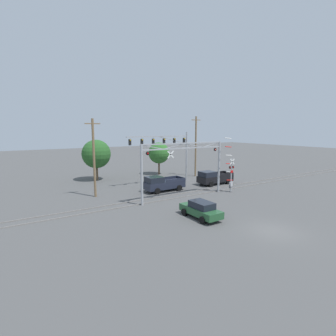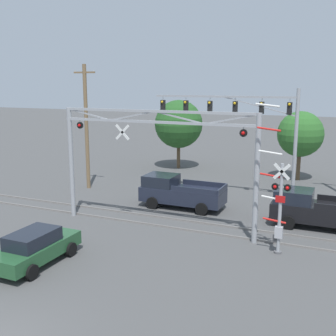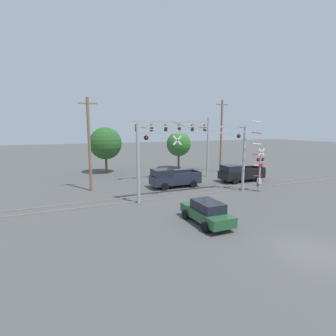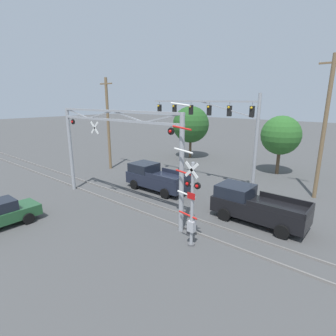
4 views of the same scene
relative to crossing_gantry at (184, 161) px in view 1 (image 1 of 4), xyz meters
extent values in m
plane|color=#4C4C4C|center=(0.01, -12.10, -4.35)|extent=(200.00, 200.00, 0.00)
cube|color=gray|center=(0.01, 0.28, -4.30)|extent=(80.00, 0.08, 0.10)
cube|color=gray|center=(0.01, 1.72, -4.30)|extent=(80.00, 0.08, 0.10)
cylinder|color=#9EA0A5|center=(-5.51, 0.00, -1.08)|extent=(0.27, 0.27, 6.54)
cylinder|color=#9EA0A5|center=(5.53, 0.00, -1.08)|extent=(0.27, 0.27, 6.54)
cube|color=#9EA0A5|center=(0.01, 0.00, 1.55)|extent=(11.30, 0.14, 0.14)
cube|color=#9EA0A5|center=(0.01, 0.00, 2.12)|extent=(11.30, 0.14, 0.14)
cube|color=#9EA0A5|center=(-4.13, 0.00, 1.83)|extent=(2.77, 0.08, 0.65)
cube|color=#9EA0A5|center=(-1.37, 0.00, 1.83)|extent=(2.77, 0.08, 0.65)
cube|color=#9EA0A5|center=(1.39, 0.00, 1.83)|extent=(2.77, 0.08, 0.65)
cube|color=#9EA0A5|center=(4.15, 0.00, 1.83)|extent=(2.77, 0.08, 0.65)
cylinder|color=black|center=(-4.77, 0.00, 1.19)|extent=(0.38, 0.10, 0.38)
sphere|color=red|center=(-4.77, -0.07, 1.19)|extent=(0.18, 0.18, 0.18)
cylinder|color=#9EA0A5|center=(-4.77, 0.00, 1.43)|extent=(0.04, 0.04, 0.10)
cylinder|color=black|center=(4.80, 0.00, 1.19)|extent=(0.38, 0.10, 0.38)
sphere|color=red|center=(4.80, -0.07, 1.19)|extent=(0.18, 0.18, 0.18)
cylinder|color=#9EA0A5|center=(4.80, 0.00, 1.43)|extent=(0.04, 0.04, 0.10)
cube|color=white|center=(-1.92, -0.10, 0.93)|extent=(0.88, 0.03, 0.88)
cube|color=white|center=(-1.92, -0.10, 0.93)|extent=(0.88, 0.03, 0.88)
cylinder|color=black|center=(-1.92, -0.12, 0.93)|extent=(0.04, 0.04, 0.02)
cylinder|color=#9EA0A5|center=(6.86, -0.89, -2.18)|extent=(0.16, 0.16, 4.33)
cylinder|color=#59595B|center=(6.86, -0.89, -4.30)|extent=(0.35, 0.35, 0.10)
cube|color=white|center=(6.86, -1.00, -0.37)|extent=(0.78, 0.03, 0.78)
cube|color=white|center=(6.86, -1.00, -0.37)|extent=(0.78, 0.03, 0.78)
cylinder|color=black|center=(6.86, -1.03, -0.37)|extent=(0.04, 0.04, 0.02)
cylinder|color=black|center=(6.58, -0.89, -1.12)|extent=(0.32, 0.09, 0.32)
sphere|color=red|center=(6.58, -0.95, -1.12)|extent=(0.16, 0.16, 0.16)
cylinder|color=black|center=(7.14, -0.89, -1.12)|extent=(0.32, 0.09, 0.32)
sphere|color=red|center=(7.14, -0.95, -1.12)|extent=(0.16, 0.16, 0.16)
cube|color=#9EA0A5|center=(6.86, -0.89, -1.12)|extent=(0.64, 0.06, 0.06)
cube|color=red|center=(6.86, -0.99, -1.67)|extent=(0.44, 0.02, 0.32)
cube|color=#B2B2B7|center=(6.86, -0.89, -3.30)|extent=(0.36, 0.28, 0.56)
cylinder|color=red|center=(6.63, -0.89, -2.76)|extent=(1.08, 0.09, 0.20)
cylinder|color=white|center=(6.51, -0.89, -1.69)|extent=(1.08, 0.09, 0.20)
cylinder|color=red|center=(6.40, -0.89, -0.62)|extent=(1.08, 0.09, 0.20)
cylinder|color=white|center=(6.29, -0.89, 0.45)|extent=(1.08, 0.09, 0.20)
cylinder|color=red|center=(6.18, -0.89, 1.52)|extent=(1.08, 0.09, 0.20)
cylinder|color=white|center=(6.07, -0.89, 2.60)|extent=(1.08, 0.09, 0.20)
cube|color=#3F3F42|center=(6.72, -0.89, -3.65)|extent=(0.24, 0.12, 0.36)
cylinder|color=#9EA0A5|center=(6.33, 8.02, -0.54)|extent=(0.24, 0.24, 7.62)
cube|color=#9EA0A5|center=(1.34, 8.02, 2.67)|extent=(9.97, 0.14, 0.14)
cube|color=#9EA0A5|center=(3.84, 8.02, 2.07)|extent=(5.01, 0.08, 1.28)
cylinder|color=#9EA0A5|center=(-3.14, 8.02, 2.52)|extent=(0.04, 0.04, 0.30)
cube|color=black|center=(-3.14, 8.02, 1.97)|extent=(0.30, 0.26, 0.80)
sphere|color=yellow|center=(-3.14, 7.86, 2.24)|extent=(0.18, 0.18, 0.18)
cylinder|color=#9EA0A5|center=(-1.35, 8.02, 2.52)|extent=(0.04, 0.04, 0.30)
cube|color=black|center=(-1.35, 8.02, 1.97)|extent=(0.30, 0.26, 0.80)
sphere|color=yellow|center=(-1.35, 7.86, 2.24)|extent=(0.18, 0.18, 0.18)
cylinder|color=#9EA0A5|center=(0.45, 8.02, 2.52)|extent=(0.04, 0.04, 0.30)
cube|color=black|center=(0.45, 8.02, 1.97)|extent=(0.30, 0.26, 0.80)
sphere|color=yellow|center=(0.45, 7.86, 2.24)|extent=(0.18, 0.18, 0.18)
cylinder|color=#9EA0A5|center=(2.24, 8.02, 2.52)|extent=(0.04, 0.04, 0.30)
cube|color=black|center=(2.24, 8.02, 1.97)|extent=(0.30, 0.26, 0.80)
sphere|color=yellow|center=(2.24, 7.86, 2.24)|extent=(0.18, 0.18, 0.18)
cylinder|color=#9EA0A5|center=(4.03, 8.02, 2.52)|extent=(0.04, 0.04, 0.30)
cube|color=black|center=(4.03, 8.02, 1.97)|extent=(0.30, 0.26, 0.80)
sphere|color=yellow|center=(4.03, 7.86, 2.24)|extent=(0.18, 0.18, 0.18)
cylinder|color=#9EA0A5|center=(5.83, 8.02, 2.52)|extent=(0.04, 0.04, 0.30)
cube|color=black|center=(5.83, 8.02, 1.97)|extent=(0.30, 0.26, 0.80)
sphere|color=yellow|center=(5.83, 7.86, 2.24)|extent=(0.18, 0.18, 0.18)
cube|color=#1E2333|center=(-0.05, 4.25, -3.50)|extent=(5.37, 2.07, 0.93)
cube|color=black|center=(-1.58, 4.25, -2.67)|extent=(2.01, 1.90, 0.72)
cube|color=#1E2333|center=(1.05, 3.26, -2.87)|extent=(2.96, 0.08, 0.33)
cube|color=#1E2333|center=(1.05, 5.24, -2.87)|extent=(2.96, 0.08, 0.33)
cube|color=#1E2333|center=(2.58, 4.25, -2.87)|extent=(0.10, 1.99, 0.33)
cylinder|color=black|center=(-1.72, 3.20, -3.96)|extent=(0.77, 0.24, 0.77)
cylinder|color=black|center=(-1.72, 5.30, -3.96)|extent=(0.77, 0.24, 0.77)
cylinder|color=black|center=(1.61, 3.20, -3.96)|extent=(0.77, 0.24, 0.77)
cylinder|color=black|center=(1.61, 5.30, -3.96)|extent=(0.77, 0.24, 0.77)
cube|color=black|center=(8.48, 3.77, -3.50)|extent=(5.45, 2.07, 0.93)
cube|color=black|center=(6.93, 3.77, -2.67)|extent=(2.04, 1.90, 0.72)
cube|color=black|center=(9.60, 2.77, -2.87)|extent=(3.00, 0.08, 0.33)
cube|color=black|center=(9.60, 4.76, -2.87)|extent=(3.00, 0.08, 0.33)
cube|color=black|center=(11.15, 3.77, -2.87)|extent=(0.10, 1.99, 0.33)
cylinder|color=black|center=(6.79, 2.72, -3.96)|extent=(0.77, 0.24, 0.77)
cylinder|color=black|center=(6.79, 4.81, -3.96)|extent=(0.77, 0.24, 0.77)
cylinder|color=black|center=(10.17, 2.72, -3.96)|extent=(0.77, 0.24, 0.77)
cylinder|color=black|center=(10.17, 4.81, -3.96)|extent=(0.77, 0.24, 0.77)
cube|color=#23512D|center=(-2.79, -6.44, -3.70)|extent=(1.71, 4.39, 0.64)
cube|color=black|center=(-2.79, -6.61, -3.08)|extent=(1.46, 2.28, 0.60)
cylinder|color=black|center=(-3.66, -5.12, -4.02)|extent=(0.24, 0.66, 0.66)
cylinder|color=black|center=(-1.92, -5.12, -4.02)|extent=(0.24, 0.66, 0.66)
cylinder|color=black|center=(-3.66, -7.75, -4.02)|extent=(0.24, 0.66, 0.66)
cylinder|color=black|center=(-1.92, -7.75, -4.02)|extent=(0.24, 0.66, 0.66)
cylinder|color=brown|center=(-8.62, 6.20, 0.30)|extent=(0.28, 0.28, 9.29)
cube|color=brown|center=(-8.62, 6.20, 4.35)|extent=(1.80, 0.12, 0.12)
cylinder|color=silver|center=(-9.44, 6.20, 4.45)|extent=(0.08, 0.08, 0.12)
cylinder|color=silver|center=(-7.80, 6.20, 4.45)|extent=(0.08, 0.08, 0.12)
cylinder|color=brown|center=(10.14, 10.55, 0.73)|extent=(0.28, 0.28, 10.15)
cube|color=brown|center=(10.14, 10.55, 5.20)|extent=(1.80, 0.12, 0.12)
cylinder|color=silver|center=(9.32, 10.55, 5.30)|extent=(0.08, 0.08, 0.12)
cylinder|color=silver|center=(10.96, 10.55, 5.30)|extent=(0.08, 0.08, 0.12)
cylinder|color=brown|center=(5.80, 15.49, -3.08)|extent=(0.32, 0.32, 2.54)
sphere|color=#2D6628|center=(5.80, 15.49, -0.50)|extent=(3.73, 3.73, 3.73)
cylinder|color=brown|center=(-5.22, 16.16, -3.04)|extent=(0.32, 0.32, 2.61)
sphere|color=#265623|center=(-5.22, 16.16, -0.17)|extent=(4.47, 4.47, 4.47)
camera|label=1|loc=(-17.82, -24.36, 3.79)|focal=28.00mm
camera|label=2|loc=(9.63, -20.18, 3.56)|focal=45.00mm
camera|label=3|loc=(-11.90, -20.84, 2.05)|focal=28.00mm
camera|label=4|loc=(13.57, -10.76, 2.80)|focal=28.00mm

